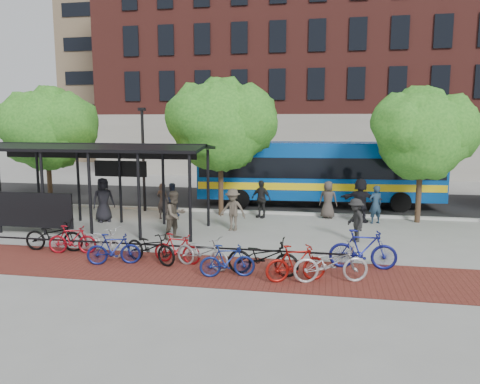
% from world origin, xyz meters
% --- Properties ---
extents(ground, '(160.00, 160.00, 0.00)m').
position_xyz_m(ground, '(0.00, 0.00, 0.00)').
color(ground, '#9E9E99').
rests_on(ground, ground).
extents(asphalt_street, '(160.00, 8.00, 0.01)m').
position_xyz_m(asphalt_street, '(0.00, 8.00, 0.01)').
color(asphalt_street, black).
rests_on(asphalt_street, ground).
extents(curb, '(160.00, 0.25, 0.12)m').
position_xyz_m(curb, '(0.00, 4.00, 0.06)').
color(curb, '#B7B7B2').
rests_on(curb, ground).
extents(brick_strip, '(24.00, 3.00, 0.01)m').
position_xyz_m(brick_strip, '(-2.00, -5.00, 0.00)').
color(brick_strip, maroon).
rests_on(brick_strip, ground).
extents(bike_rack_rail, '(12.00, 0.05, 0.95)m').
position_xyz_m(bike_rack_rail, '(-3.30, -4.10, 0.00)').
color(bike_rack_rail, black).
rests_on(bike_rack_rail, ground).
extents(building_brick, '(55.00, 14.00, 20.00)m').
position_xyz_m(building_brick, '(10.00, 26.00, 10.00)').
color(building_brick, maroon).
rests_on(building_brick, ground).
extents(building_tower, '(22.00, 22.00, 30.00)m').
position_xyz_m(building_tower, '(-16.00, 40.00, 15.00)').
color(building_tower, '#7A664C').
rests_on(building_tower, ground).
extents(bus_shelter, '(10.60, 3.07, 3.60)m').
position_xyz_m(bus_shelter, '(-8.13, -0.48, 3.00)').
color(bus_shelter, black).
rests_on(bus_shelter, ground).
extents(tree_a, '(4.90, 4.00, 6.18)m').
position_xyz_m(tree_a, '(-11.91, 3.35, 4.24)').
color(tree_a, '#382619').
rests_on(tree_a, ground).
extents(tree_b, '(5.15, 4.20, 6.47)m').
position_xyz_m(tree_b, '(-2.90, 3.35, 4.46)').
color(tree_b, '#382619').
rests_on(tree_b, ground).
extents(tree_c, '(4.66, 3.80, 5.92)m').
position_xyz_m(tree_c, '(6.09, 3.35, 4.05)').
color(tree_c, '#382619').
rests_on(tree_c, ground).
extents(lamp_post_left, '(0.35, 0.20, 5.12)m').
position_xyz_m(lamp_post_left, '(-7.00, 3.60, 2.75)').
color(lamp_post_left, black).
rests_on(lamp_post_left, ground).
extents(bus, '(12.67, 3.66, 3.38)m').
position_xyz_m(bus, '(1.52, 6.64, 1.94)').
color(bus, '#0847A0').
rests_on(bus, ground).
extents(bike_0, '(2.14, 0.86, 1.10)m').
position_xyz_m(bike_0, '(-7.31, -3.91, 0.55)').
color(bike_0, black).
rests_on(bike_0, ground).
extents(bike_1, '(1.70, 0.73, 0.99)m').
position_xyz_m(bike_1, '(-6.51, -4.10, 0.49)').
color(bike_1, maroon).
rests_on(bike_1, ground).
extents(bike_2, '(2.02, 1.39, 1.01)m').
position_xyz_m(bike_2, '(-5.41, -4.05, 0.50)').
color(bike_2, silver).
rests_on(bike_2, ground).
extents(bike_3, '(1.74, 0.96, 1.00)m').
position_xyz_m(bike_3, '(-4.57, -4.99, 0.50)').
color(bike_3, navy).
rests_on(bike_3, ground).
extents(bike_4, '(2.13, 1.40, 1.06)m').
position_xyz_m(bike_4, '(-3.50, -4.63, 0.53)').
color(bike_4, black).
rests_on(bike_4, ground).
extents(bike_5, '(1.66, 0.70, 0.97)m').
position_xyz_m(bike_5, '(-2.66, -4.51, 0.48)').
color(bike_5, '#9C0E13').
rests_on(bike_5, ground).
extents(bike_6, '(2.04, 1.32, 1.01)m').
position_xyz_m(bike_6, '(-1.74, -4.82, 0.51)').
color(bike_6, '#9B9B9D').
rests_on(bike_6, ground).
extents(bike_7, '(1.68, 0.85, 0.97)m').
position_xyz_m(bike_7, '(-0.81, -5.51, 0.49)').
color(bike_7, navy).
rests_on(bike_7, ground).
extents(bike_8, '(2.16, 0.86, 1.12)m').
position_xyz_m(bike_8, '(0.18, -5.17, 0.56)').
color(bike_8, black).
rests_on(bike_8, ground).
extents(bike_9, '(1.84, 1.13, 1.07)m').
position_xyz_m(bike_9, '(1.17, -5.53, 0.53)').
color(bike_9, '#99130D').
rests_on(bike_9, ground).
extents(bike_10, '(2.24, 1.25, 1.11)m').
position_xyz_m(bike_10, '(2.12, -5.42, 0.56)').
color(bike_10, '#B0B0B2').
rests_on(bike_10, ground).
extents(bike_11, '(2.04, 0.58, 1.23)m').
position_xyz_m(bike_11, '(3.10, -4.02, 0.61)').
color(bike_11, navy).
rests_on(bike_11, ground).
extents(pedestrian_0, '(1.14, 1.11, 1.98)m').
position_xyz_m(pedestrian_0, '(-7.85, 0.88, 0.99)').
color(pedestrian_0, black).
rests_on(pedestrian_0, ground).
extents(pedestrian_1, '(0.68, 0.51, 1.69)m').
position_xyz_m(pedestrian_1, '(-5.40, 1.84, 0.84)').
color(pedestrian_1, '#3E3431').
rests_on(pedestrian_1, ground).
extents(pedestrian_2, '(0.97, 0.90, 1.59)m').
position_xyz_m(pedestrian_2, '(-5.23, 2.57, 0.80)').
color(pedestrian_2, '#202C4B').
rests_on(pedestrian_2, ground).
extents(pedestrian_3, '(1.23, 0.86, 1.75)m').
position_xyz_m(pedestrian_3, '(-1.81, 0.23, 0.87)').
color(pedestrian_3, '#51483C').
rests_on(pedestrian_3, ground).
extents(pedestrian_4, '(1.11, 0.83, 1.76)m').
position_xyz_m(pedestrian_4, '(-1.03, 3.04, 0.88)').
color(pedestrian_4, black).
rests_on(pedestrian_4, ground).
extents(pedestrian_5, '(1.92, 0.97, 1.98)m').
position_xyz_m(pedestrian_5, '(3.47, 2.87, 0.99)').
color(pedestrian_5, black).
rests_on(pedestrian_5, ground).
extents(pedestrian_6, '(0.92, 0.68, 1.74)m').
position_xyz_m(pedestrian_6, '(2.05, 3.48, 0.87)').
color(pedestrian_6, '#423A34').
rests_on(pedestrian_6, ground).
extents(pedestrian_7, '(0.73, 0.63, 1.69)m').
position_xyz_m(pedestrian_7, '(4.10, 2.70, 0.85)').
color(pedestrian_7, '#1F3448').
rests_on(pedestrian_7, ground).
extents(pedestrian_8, '(1.09, 1.15, 1.87)m').
position_xyz_m(pedestrian_8, '(-3.70, -1.50, 0.93)').
color(pedestrian_8, '#4F473B').
rests_on(pedestrian_8, ground).
extents(pedestrian_9, '(0.97, 1.21, 1.64)m').
position_xyz_m(pedestrian_9, '(3.06, -0.69, 0.82)').
color(pedestrian_9, black).
rests_on(pedestrian_9, ground).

